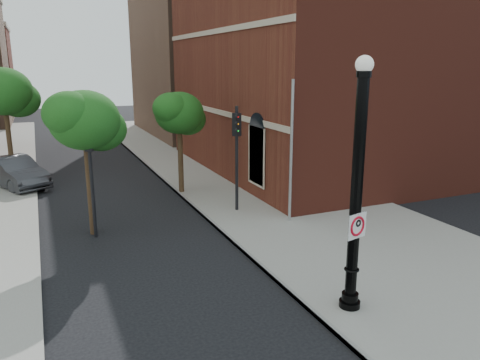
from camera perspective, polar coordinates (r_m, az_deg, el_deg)
name	(u,v)px	position (r m, az deg, el deg)	size (l,w,h in m)	color
ground	(230,325)	(11.42, -1.26, -17.29)	(120.00, 120.00, 0.00)	black
sidewalk_right	(267,191)	(22.15, 3.34, -1.38)	(8.00, 60.00, 0.12)	gray
curb_edge	(187,200)	(20.73, -6.47, -2.50)	(0.10, 60.00, 0.14)	gray
brick_wall_building	(388,58)	(30.29, 17.57, 14.01)	(22.30, 16.30, 12.50)	maroon
bg_building_tan_b	(268,51)	(43.73, 3.42, 15.40)	(22.00, 14.00, 14.00)	brown
lamppost	(356,201)	(11.20, 13.95, -2.53)	(0.52, 0.52, 6.12)	black
no_parking_sign	(357,226)	(11.23, 14.11, -5.43)	(0.59, 0.18, 0.61)	white
parked_car	(15,172)	(25.46, -25.79, 0.88)	(1.60, 4.59, 1.51)	#313136
traffic_signal_left	(90,158)	(16.59, -17.82, 2.58)	(0.32, 0.37, 4.21)	black
traffic_signal_right	(237,142)	(18.51, -0.40, 4.65)	(0.34, 0.38, 4.33)	black
utility_pole	(291,154)	(17.32, 6.25, 3.18)	(0.11, 0.11, 5.40)	#999999
street_tree_a	(86,122)	(16.83, -18.29, 6.76)	(2.82, 2.55, 5.09)	#332014
street_tree_b	(4,93)	(25.74, -26.78, 9.49)	(3.20, 2.90, 5.77)	#332014
street_tree_c	(180,114)	(21.40, -7.37, 7.97)	(2.62, 2.37, 4.72)	#332014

